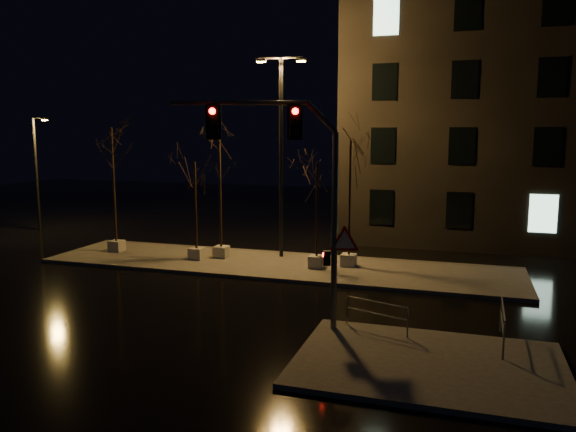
% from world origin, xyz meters
% --- Properties ---
extents(ground, '(90.00, 90.00, 0.00)m').
position_xyz_m(ground, '(0.00, 0.00, 0.00)').
color(ground, black).
rests_on(ground, ground).
extents(median, '(22.00, 5.00, 0.15)m').
position_xyz_m(median, '(0.00, 6.00, 0.07)').
color(median, '#494641').
rests_on(median, ground).
extents(sidewalk_corner, '(7.00, 5.00, 0.15)m').
position_xyz_m(sidewalk_corner, '(7.50, -3.50, 0.07)').
color(sidewalk_corner, '#494641').
rests_on(sidewalk_corner, ground).
extents(building, '(25.00, 12.00, 15.00)m').
position_xyz_m(building, '(14.00, 18.00, 7.50)').
color(building, black).
rests_on(building, ground).
extents(tree_0, '(1.80, 1.80, 6.47)m').
position_xyz_m(tree_0, '(-8.68, 6.16, 5.05)').
color(tree_0, '#A5A49A').
rests_on(tree_0, median).
extents(tree_1, '(1.80, 1.80, 4.80)m').
position_xyz_m(tree_1, '(-3.93, 5.75, 3.79)').
color(tree_1, '#A5A49A').
rests_on(tree_1, median).
extents(tree_2, '(1.80, 1.80, 5.93)m').
position_xyz_m(tree_2, '(-2.96, 6.45, 4.65)').
color(tree_2, '#A5A49A').
rests_on(tree_2, median).
extents(tree_3, '(1.80, 1.80, 4.84)m').
position_xyz_m(tree_3, '(2.02, 5.77, 3.82)').
color(tree_3, '#A5A49A').
rests_on(tree_3, median).
extents(tree_4, '(1.80, 1.80, 5.82)m').
position_xyz_m(tree_4, '(3.32, 6.55, 4.56)').
color(tree_4, '#A5A49A').
rests_on(tree_4, median).
extents(traffic_signal_mast, '(5.42, 1.90, 6.95)m').
position_xyz_m(traffic_signal_mast, '(3.44, -2.04, 4.72)').
color(traffic_signal_mast, '#5A5D62').
rests_on(traffic_signal_mast, sidewalk_corner).
extents(streetlight_main, '(2.38, 0.68, 9.54)m').
position_xyz_m(streetlight_main, '(-0.24, 7.56, 5.65)').
color(streetlight_main, black).
rests_on(streetlight_main, median).
extents(streetlight_far, '(1.40, 0.48, 7.15)m').
position_xyz_m(streetlight_far, '(-17.60, 10.95, 3.93)').
color(streetlight_far, black).
rests_on(streetlight_far, ground).
extents(guard_rail_a, '(2.00, 0.73, 0.91)m').
position_xyz_m(guard_rail_a, '(5.80, -1.50, 0.75)').
color(guard_rail_a, '#5A5D62').
rests_on(guard_rail_a, sidewalk_corner).
extents(guard_rail_b, '(0.11, 2.32, 1.10)m').
position_xyz_m(guard_rail_b, '(9.42, -1.62, 0.86)').
color(guard_rail_b, '#5A5D62').
rests_on(guard_rail_b, sidewalk_corner).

